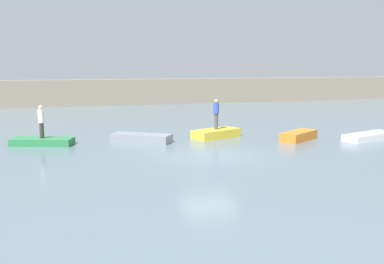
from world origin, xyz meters
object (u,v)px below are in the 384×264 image
object	(u,v)px
rowboat_green	(42,142)
person_white_shirt	(41,120)
rowboat_white	(369,136)
rowboat_orange	(299,136)
person_blue_shirt	(216,113)
rowboat_grey	(141,138)
rowboat_yellow	(216,133)

from	to	relation	value
rowboat_green	person_white_shirt	size ratio (longest dim) A/B	1.82
rowboat_white	person_white_shirt	size ratio (longest dim) A/B	2.00
rowboat_orange	rowboat_white	world-z (taller)	rowboat_orange
rowboat_green	person_blue_shirt	world-z (taller)	person_blue_shirt
rowboat_grey	rowboat_yellow	distance (m)	4.37
rowboat_green	rowboat_yellow	size ratio (longest dim) A/B	1.10
rowboat_yellow	rowboat_white	bearing A→B (deg)	-43.95
rowboat_yellow	person_white_shirt	world-z (taller)	person_white_shirt
rowboat_grey	rowboat_orange	world-z (taller)	rowboat_orange
person_white_shirt	rowboat_yellow	bearing A→B (deg)	-1.40
person_white_shirt	rowboat_white	bearing A→B (deg)	-10.54
rowboat_grey	rowboat_yellow	world-z (taller)	rowboat_yellow
rowboat_green	rowboat_yellow	bearing A→B (deg)	16.95
rowboat_white	person_blue_shirt	distance (m)	8.62
rowboat_yellow	person_blue_shirt	world-z (taller)	person_blue_shirt
rowboat_green	rowboat_white	bearing A→B (deg)	7.80
rowboat_yellow	rowboat_white	xyz separation A→B (m)	(7.98, -3.02, -0.05)
person_blue_shirt	rowboat_yellow	bearing A→B (deg)	180.00
rowboat_orange	person_white_shirt	xyz separation A→B (m)	(-13.58, 2.36, 1.07)
rowboat_orange	rowboat_white	size ratio (longest dim) A/B	0.76
rowboat_green	rowboat_orange	world-z (taller)	rowboat_orange
rowboat_green	rowboat_grey	size ratio (longest dim) A/B	0.96
rowboat_green	rowboat_white	size ratio (longest dim) A/B	0.91
rowboat_yellow	person_blue_shirt	xyz separation A→B (m)	(0.00, 0.00, 1.20)
rowboat_green	rowboat_orange	xyz separation A→B (m)	(13.58, -2.36, 0.07)
person_blue_shirt	person_white_shirt	xyz separation A→B (m)	(-9.48, 0.23, -0.12)
rowboat_green	rowboat_white	distance (m)	17.76
rowboat_grey	rowboat_orange	size ratio (longest dim) A/B	1.24
rowboat_yellow	rowboat_orange	xyz separation A→B (m)	(4.10, -2.13, 0.01)
rowboat_grey	rowboat_white	xyz separation A→B (m)	(12.34, -2.76, -0.03)
rowboat_green	rowboat_white	xyz separation A→B (m)	(17.46, -3.25, 0.00)
rowboat_green	rowboat_grey	world-z (taller)	rowboat_grey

